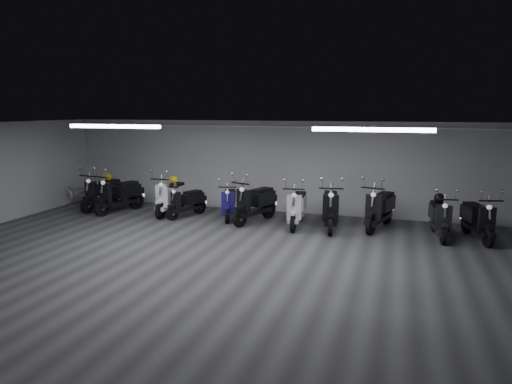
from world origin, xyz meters
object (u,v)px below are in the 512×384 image
(scooter_5, at_px, (255,196))
(scooter_6, at_px, (297,201))
(scooter_7, at_px, (331,201))
(scooter_8, at_px, (380,202))
(helmet_0, at_px, (174,180))
(scooter_0, at_px, (102,187))
(helmet_2, at_px, (439,198))
(scooter_2, at_px, (170,191))
(scooter_4, at_px, (229,197))
(scooter_10, at_px, (478,213))
(scooter_9, at_px, (440,211))
(bicycle, at_px, (80,189))
(scooter_1, at_px, (119,189))
(scooter_3, at_px, (186,197))
(helmet_1, at_px, (108,177))

(scooter_5, xyz_separation_m, scooter_6, (1.23, -0.10, -0.04))
(scooter_7, xyz_separation_m, scooter_8, (1.25, 0.38, -0.00))
(helmet_0, bearing_deg, scooter_6, -7.96)
(scooter_0, distance_m, helmet_2, 9.94)
(scooter_2, bearing_deg, scooter_4, -0.01)
(scooter_2, xyz_separation_m, scooter_10, (8.43, -0.26, -0.05))
(scooter_6, bearing_deg, scooter_8, 6.32)
(scooter_4, xyz_separation_m, scooter_9, (5.69, -0.35, 0.04))
(scooter_6, xyz_separation_m, bicycle, (-7.44, 0.58, -0.15))
(scooter_7, bearing_deg, scooter_6, 171.82)
(scooter_4, bearing_deg, helmet_2, -16.94)
(scooter_9, distance_m, helmet_0, 7.60)
(scooter_2, bearing_deg, bicycle, 174.15)
(scooter_1, bearing_deg, scooter_5, 17.16)
(scooter_4, distance_m, scooter_8, 4.24)
(scooter_0, height_order, helmet_0, scooter_0)
(scooter_8, bearing_deg, scooter_3, -161.38)
(scooter_1, height_order, scooter_8, scooter_8)
(helmet_1, relative_size, helmet_2, 0.94)
(scooter_1, relative_size, helmet_2, 7.80)
(scooter_6, bearing_deg, scooter_9, -4.37)
(scooter_1, relative_size, scooter_3, 1.22)
(scooter_1, distance_m, scooter_7, 6.50)
(scooter_2, bearing_deg, scooter_7, -4.23)
(scooter_2, bearing_deg, helmet_1, 172.57)
(scooter_2, distance_m, scooter_6, 3.97)
(scooter_4, xyz_separation_m, helmet_0, (-1.88, 0.24, 0.39))
(scooter_10, xyz_separation_m, helmet_1, (-10.78, 0.52, 0.33))
(scooter_10, height_order, helmet_0, scooter_10)
(scooter_7, height_order, scooter_10, scooter_7)
(scooter_3, xyz_separation_m, helmet_0, (-0.61, 0.44, 0.42))
(scooter_2, distance_m, helmet_0, 0.40)
(scooter_8, bearing_deg, helmet_2, 8.95)
(scooter_0, height_order, bicycle, scooter_0)
(scooter_1, xyz_separation_m, scooter_8, (7.75, 0.33, 0.01))
(scooter_3, xyz_separation_m, helmet_1, (-2.96, 0.44, 0.40))
(scooter_0, distance_m, scooter_5, 5.14)
(helmet_2, bearing_deg, scooter_2, 179.47)
(scooter_1, bearing_deg, scooter_10, 16.41)
(scooter_4, bearing_deg, scooter_8, -14.97)
(scooter_6, height_order, helmet_0, scooter_6)
(scooter_3, distance_m, scooter_7, 4.26)
(scooter_5, height_order, scooter_6, scooter_5)
(scooter_7, distance_m, scooter_9, 2.70)
(scooter_9, relative_size, helmet_0, 7.27)
(scooter_7, height_order, scooter_9, scooter_7)
(scooter_5, relative_size, scooter_7, 0.99)
(scooter_4, distance_m, scooter_7, 3.01)
(scooter_6, relative_size, scooter_9, 1.05)
(scooter_8, bearing_deg, scooter_2, -163.27)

